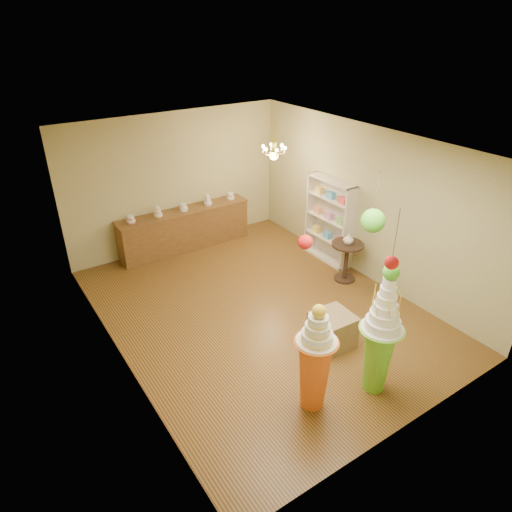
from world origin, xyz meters
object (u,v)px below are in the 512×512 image
pedestal_orange (315,365)px  round_table (347,257)px  sideboard (185,229)px  pedestal_green (379,343)px

pedestal_orange → round_table: (2.69, 2.20, -0.16)m
round_table → sideboard: bearing=123.8°
sideboard → round_table: size_ratio=3.76×
sideboard → pedestal_green: bearing=-87.1°
pedestal_green → pedestal_orange: bearing=165.1°
round_table → pedestal_green: bearing=-125.6°
pedestal_orange → pedestal_green: bearing=-14.9°
round_table → pedestal_orange: bearing=-140.7°
pedestal_green → pedestal_orange: size_ratio=1.24×
pedestal_orange → sideboard: pedestal_orange is taller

